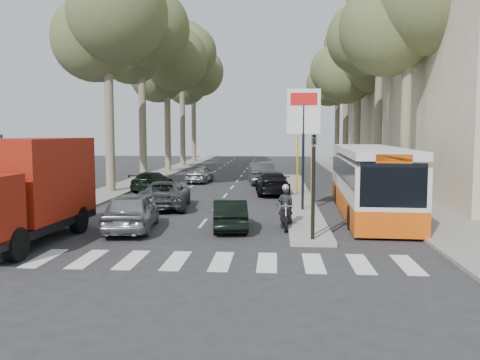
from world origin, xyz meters
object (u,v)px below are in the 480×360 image
object	(u,v)px
silver_hatchback	(131,211)
dark_hatchback	(230,214)
red_truck	(24,188)
motorcycle	(285,208)
city_bus	(370,179)

from	to	relation	value
silver_hatchback	dark_hatchback	world-z (taller)	silver_hatchback
red_truck	motorcycle	size ratio (longest dim) A/B	3.28
dark_hatchback	red_truck	size ratio (longest dim) A/B	0.53
silver_hatchback	city_bus	distance (m)	10.57
red_truck	dark_hatchback	bearing A→B (deg)	25.74
city_bus	motorcycle	world-z (taller)	city_bus
silver_hatchback	motorcycle	xyz separation A→B (m)	(5.75, 0.97, 0.05)
dark_hatchback	city_bus	bearing A→B (deg)	-152.86
dark_hatchback	red_truck	xyz separation A→B (m)	(-6.59, -2.78, 1.25)
dark_hatchback	red_truck	distance (m)	7.26
red_truck	city_bus	xyz separation A→B (m)	(12.49, 6.73, -0.23)
silver_hatchback	motorcycle	bearing A→B (deg)	-176.95
red_truck	silver_hatchback	bearing A→B (deg)	40.79
dark_hatchback	motorcycle	bearing A→B (deg)	-173.91
dark_hatchback	red_truck	world-z (taller)	red_truck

